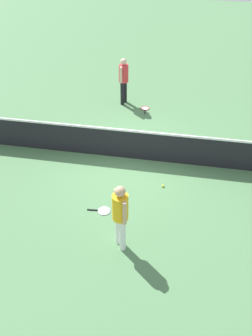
{
  "coord_description": "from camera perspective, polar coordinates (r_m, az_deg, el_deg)",
  "views": [
    {
      "loc": [
        1.49,
        -8.85,
        6.42
      ],
      "look_at": [
        0.18,
        -1.68,
        0.9
      ],
      "focal_mm": 39.73,
      "sensor_mm": 36.0,
      "label": 1
    }
  ],
  "objects": [
    {
      "name": "ground_plane",
      "position": [
        11.03,
        0.62,
        1.55
      ],
      "size": [
        40.0,
        40.0,
        0.0
      ],
      "primitive_type": "plane",
      "color": "#4C7A4C"
    },
    {
      "name": "player_far_side",
      "position": [
        13.62,
        -0.37,
        13.73
      ],
      "size": [
        0.42,
        0.53,
        1.7
      ],
      "color": "black",
      "rests_on": "ground_plane"
    },
    {
      "name": "tennis_racket_far_player",
      "position": [
        13.65,
        2.94,
        9.08
      ],
      "size": [
        0.35,
        0.6,
        0.03
      ],
      "color": "red",
      "rests_on": "ground_plane"
    },
    {
      "name": "court_net",
      "position": [
        10.75,
        0.64,
        3.72
      ],
      "size": [
        10.09,
        0.09,
        1.07
      ],
      "color": "#4C4C51",
      "rests_on": "ground_plane"
    },
    {
      "name": "player_near_side",
      "position": [
        7.8,
        -0.89,
        -6.85
      ],
      "size": [
        0.47,
        0.48,
        1.7
      ],
      "color": "white",
      "rests_on": "ground_plane"
    },
    {
      "name": "tennis_ball_by_net",
      "position": [
        10.01,
        5.69,
        -2.75
      ],
      "size": [
        0.07,
        0.07,
        0.07
      ],
      "primitive_type": "sphere",
      "color": "#C6E033",
      "rests_on": "ground_plane"
    },
    {
      "name": "tennis_racket_near_player",
      "position": [
        9.29,
        -3.56,
        -6.56
      ],
      "size": [
        0.59,
        0.34,
        0.03
      ],
      "color": "white",
      "rests_on": "ground_plane"
    }
  ]
}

